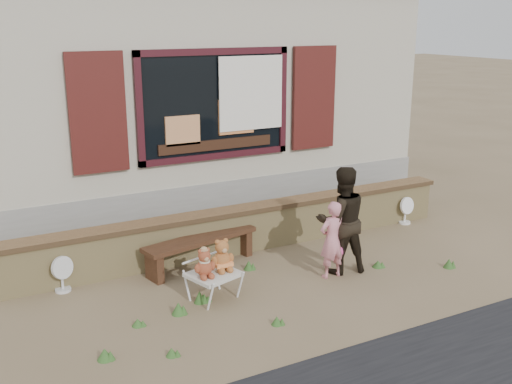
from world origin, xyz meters
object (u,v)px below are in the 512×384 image
bench (201,245)px  adult (342,220)px  child (332,240)px  teddy_bear_left (204,262)px  teddy_bear_right (222,254)px  folding_chair (213,275)px

bench → adult: adult is taller
child → adult: bearing=-157.3°
teddy_bear_left → teddy_bear_right: size_ratio=0.88×
bench → teddy_bear_right: size_ratio=4.22×
bench → folding_chair: 1.04m
bench → teddy_bear_right: 1.01m
folding_chair → child: bearing=-21.1°
folding_chair → teddy_bear_right: bearing=0.0°
teddy_bear_right → child: (1.52, -0.16, -0.03)m
bench → teddy_bear_right: bearing=-109.5°
child → bench: bearing=-41.7°
adult → teddy_bear_left: bearing=11.5°
teddy_bear_left → adult: (2.01, 0.02, 0.20)m
child → folding_chair: bearing=-6.9°
folding_chair → child: (1.65, -0.12, 0.21)m
teddy_bear_left → child: 1.79m
folding_chair → teddy_bear_left: size_ratio=1.89×
teddy_bear_left → teddy_bear_right: bearing=0.0°
teddy_bear_left → teddy_bear_right: (0.27, 0.08, 0.02)m
folding_chair → bench: bearing=58.8°
bench → teddy_bear_left: teddy_bear_left is taller
bench → teddy_bear_right: (-0.12, -0.97, 0.24)m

